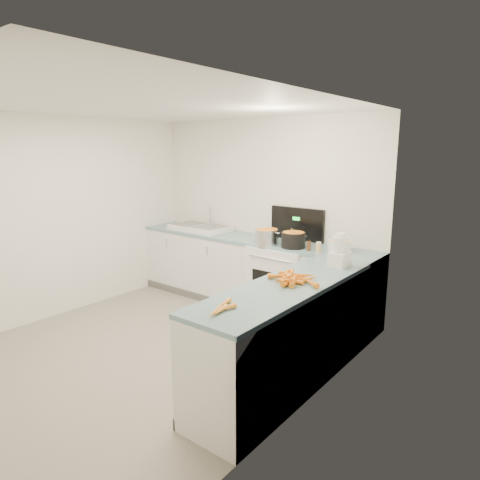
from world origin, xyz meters
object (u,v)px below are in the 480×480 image
Objects in this scene: mixing_bowl at (339,246)px; extract_bottle at (309,246)px; spice_jar at (319,248)px; stove at (284,279)px; food_processor at (340,252)px; black_pot at (293,241)px; steel_pot at (267,238)px; sink at (200,227)px.

mixing_bowl is 2.35× the size of extract_bottle.
extract_bottle is 1.11× the size of spice_jar.
mixing_bowl reaches higher than spice_jar.
stove is 1.30m from food_processor.
stove is at bearing 159.60° from extract_bottle.
extract_bottle is (-0.29, -0.19, -0.00)m from mixing_bowl.
black_pot is 0.92m from food_processor.
steel_pot is at bearing -178.27° from spice_jar.
sink is at bearing 175.00° from black_pot.
sink is 3.00× the size of black_pot.
spice_jar is (2.00, -0.17, 0.01)m from sink.
extract_bottle is at bearing -20.40° from stove.
steel_pot is (1.30, -0.19, 0.05)m from sink.
black_pot is at bearing 172.67° from extract_bottle.
sink is 3.02× the size of steel_pot.
stove is at bearing 147.04° from black_pot.
stove is at bearing -0.62° from sink.
steel_pot reaches higher than spice_jar.
spice_jar is at bearing -4.91° from sink.
food_processor reaches higher than spice_jar.
sink is at bearing -179.53° from mixing_bowl.
extract_bottle is (0.23, -0.03, -0.03)m from black_pot.
spice_jar is (-0.17, -0.19, -0.01)m from mixing_bowl.
food_processor is (0.57, -0.41, 0.09)m from extract_bottle.
stove is 0.60m from steel_pot.
mixing_bowl is 2.60× the size of spice_jar.
steel_pot is at bearing 161.15° from food_processor.
stove is 4.02× the size of food_processor.
sink reaches higher than mixing_bowl.
stove is 5.08× the size of mixing_bowl.
sink reaches higher than extract_bottle.
black_pot is 0.54m from mixing_bowl.
stove reaches higher than steel_pot.
steel_pot is 2.76× the size of spice_jar.
sink is 2.01m from spice_jar.
steel_pot is 0.99× the size of black_pot.
extract_bottle is 0.34× the size of food_processor.
sink is 8.33× the size of spice_jar.
steel_pot is 0.57m from extract_bottle.
black_pot is at bearing -5.00° from sink.
steel_pot is at bearing -8.41° from sink.
food_processor is (0.80, -0.44, 0.06)m from black_pot.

